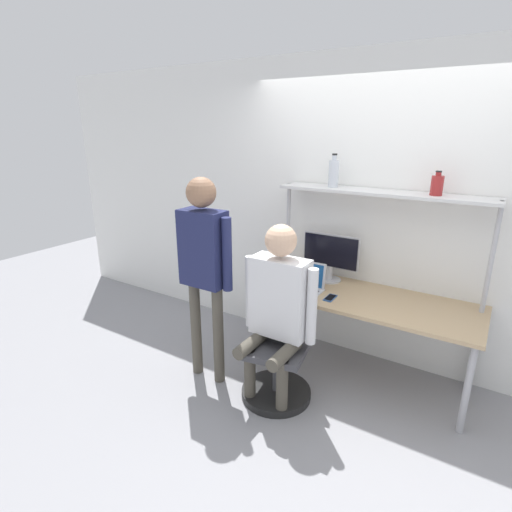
% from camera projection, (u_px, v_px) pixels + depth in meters
% --- Properties ---
extents(ground_plane, '(12.00, 12.00, 0.00)m').
position_uv_depth(ground_plane, '(342.00, 397.00, 3.23)').
color(ground_plane, gray).
extents(wall_back, '(8.00, 0.06, 2.70)m').
position_uv_depth(wall_back, '(385.00, 216.00, 3.44)').
color(wall_back, white).
rests_on(wall_back, ground_plane).
extents(desk, '(1.81, 0.72, 0.74)m').
position_uv_depth(desk, '(364.00, 305.00, 3.33)').
color(desk, tan).
rests_on(desk, ground_plane).
extents(shelf_unit, '(1.72, 0.29, 1.59)m').
position_uv_depth(shelf_unit, '(379.00, 216.00, 3.28)').
color(shelf_unit, silver).
rests_on(shelf_unit, ground_plane).
extents(monitor, '(0.53, 0.22, 0.43)m').
position_uv_depth(monitor, '(330.00, 255.00, 3.61)').
color(monitor, '#B7B7BC').
rests_on(monitor, desk).
extents(laptop, '(0.35, 0.23, 0.24)m').
position_uv_depth(laptop, '(304.00, 282.00, 3.47)').
color(laptop, '#BCBCC1').
rests_on(laptop, desk).
extents(cell_phone, '(0.07, 0.15, 0.01)m').
position_uv_depth(cell_phone, '(330.00, 298.00, 3.29)').
color(cell_phone, '#264C8C').
rests_on(cell_phone, desk).
extents(office_chair, '(0.56, 0.56, 0.91)m').
position_uv_depth(office_chair, '(278.00, 363.00, 3.20)').
color(office_chair, black).
rests_on(office_chair, ground_plane).
extents(person_seated, '(0.61, 0.48, 1.42)m').
position_uv_depth(person_seated, '(278.00, 301.00, 2.99)').
color(person_seated, '#4C473D').
rests_on(person_seated, ground_plane).
extents(person_standing, '(0.54, 0.23, 1.73)m').
position_uv_depth(person_standing, '(204.00, 255.00, 3.17)').
color(person_standing, '#4C473D').
rests_on(person_standing, ground_plane).
extents(bottle_clear, '(0.09, 0.09, 0.28)m').
position_uv_depth(bottle_clear, '(334.00, 173.00, 3.39)').
color(bottle_clear, silver).
rests_on(bottle_clear, shelf_unit).
extents(bottle_red, '(0.09, 0.09, 0.18)m').
position_uv_depth(bottle_red, '(437.00, 185.00, 2.98)').
color(bottle_red, maroon).
rests_on(bottle_red, shelf_unit).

